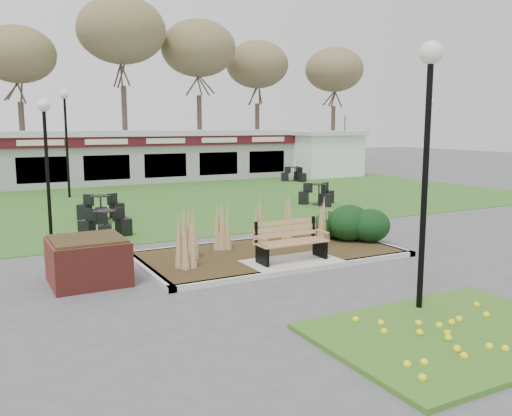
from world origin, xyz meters
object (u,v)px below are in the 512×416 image
bistro_set_c (319,198)px  food_pavilion (101,157)px  brick_planter (88,260)px  bistro_set_b (105,229)px  bistro_set_a (101,212)px  service_hut (325,153)px  patio_umbrella (344,149)px  bistro_set_d (295,176)px  lamp_post_mid_right (65,120)px  lamp_post_far_right (429,123)px  park_bench (290,240)px  lamp_post_near_right (428,118)px  lamp_post_near_left (46,141)px

bistro_set_c → food_pavilion: bearing=116.3°
food_pavilion → brick_planter: bearing=-103.1°
bistro_set_b → bistro_set_a: bearing=79.9°
service_hut → patio_umbrella: size_ratio=1.65×
bistro_set_c → bistro_set_d: (4.09, 8.34, -0.01)m
bistro_set_a → bistro_set_d: (12.68, 7.87, -0.02)m
bistro_set_b → bistro_set_d: bearing=39.6°
food_pavilion → lamp_post_mid_right: lamp_post_mid_right is taller
lamp_post_far_right → bistro_set_c: lamp_post_far_right is taller
food_pavilion → bistro_set_b: bearing=-101.9°
bistro_set_a → park_bench: bearing=-72.2°
brick_planter → lamp_post_near_right: (4.75, -4.50, 2.86)m
lamp_post_far_right → patio_umbrella: lamp_post_far_right is taller
brick_planter → bistro_set_b: brick_planter is taller
lamp_post_mid_right → bistro_set_d: bearing=5.6°
service_hut → bistro_set_a: service_hut is taller
park_bench → patio_umbrella: patio_umbrella is taller
bistro_set_a → bistro_set_d: size_ratio=1.06×
food_pavilion → bistro_set_a: 12.04m
lamp_post_mid_right → patio_umbrella: (16.95, 2.34, -1.75)m
lamp_post_far_right → bistro_set_b: size_ratio=3.04×
park_bench → lamp_post_far_right: (14.00, 9.56, 2.70)m
lamp_post_far_right → bistro_set_a: bearing=-174.7°
lamp_post_near_left → bistro_set_a: size_ratio=2.47×
park_bench → lamp_post_near_right: (0.35, -3.75, 2.75)m
bistro_set_d → lamp_post_far_right: bearing=-58.4°
lamp_post_far_right → food_pavilion: bearing=144.0°
bistro_set_a → lamp_post_near_left: bearing=-118.7°
service_hut → bistro_set_b: (-16.61, -12.81, -1.16)m
brick_planter → lamp_post_mid_right: lamp_post_mid_right is taller
brick_planter → service_hut: bearing=43.5°
lamp_post_near_right → lamp_post_mid_right: size_ratio=0.97×
bistro_set_b → lamp_post_near_right: bearing=-68.3°
park_bench → bistro_set_d: park_bench is taller
service_hut → patio_umbrella: service_hut is taller
patio_umbrella → service_hut: bearing=140.3°
service_hut → lamp_post_far_right: lamp_post_far_right is taller
lamp_post_near_right → food_pavilion: bearing=90.8°
lamp_post_far_right → bistro_set_b: 17.98m
bistro_set_b → bistro_set_c: bistro_set_c is taller
lamp_post_far_right → bistro_set_a: size_ratio=2.88×
bistro_set_d → patio_umbrella: patio_umbrella is taller
park_bench → food_pavilion: bearing=90.0°
lamp_post_near_left → bistro_set_a: bearing=61.3°
lamp_post_near_left → bistro_set_b: size_ratio=2.60×
bistro_set_c → bistro_set_d: bearing=63.9°
lamp_post_mid_right → bistro_set_c: size_ratio=3.04×
food_pavilion → bistro_set_b: size_ratio=16.54×
food_pavilion → patio_umbrella: (14.43, -2.73, 0.22)m
bistro_set_c → patio_umbrella: bearing=48.3°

